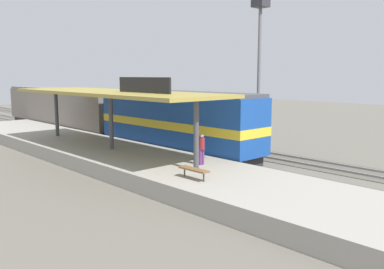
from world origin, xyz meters
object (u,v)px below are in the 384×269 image
Objects in this scene: platform_bench at (194,170)px; light_mast at (260,41)px; locomotive at (175,122)px; person_waiting at (202,147)px; passenger_carriage_single at (61,108)px.

light_mast reaches higher than platform_bench.
platform_bench is 0.15× the size of light_mast.
locomotive is 8.44× the size of person_waiting.
platform_bench is 0.99× the size of person_waiting.
light_mast is at bearing -9.68° from locomotive.
light_mast is 6.84× the size of person_waiting.
locomotive is 18.00m from passenger_carriage_single.
passenger_carriage_single is at bearing 111.97° from light_mast.
light_mast is at bearing -68.03° from passenger_carriage_single.
light_mast is (7.80, -1.33, 5.99)m from locomotive.
person_waiting reaches higher than platform_bench.
light_mast is 14.07m from person_waiting.
passenger_carriage_single reaches higher than person_waiting.
light_mast is at bearing 26.56° from platform_bench.
passenger_carriage_single is at bearing 81.56° from person_waiting.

